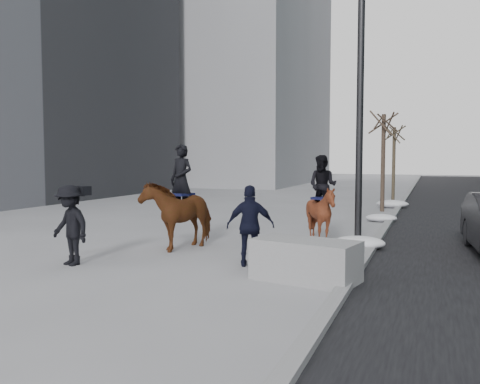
% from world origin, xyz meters
% --- Properties ---
extents(ground, '(120.00, 120.00, 0.00)m').
position_xyz_m(ground, '(0.00, 0.00, 0.00)').
color(ground, gray).
rests_on(ground, ground).
extents(curb, '(0.25, 90.00, 0.12)m').
position_xyz_m(curb, '(3.00, 10.00, 0.06)').
color(curb, gray).
rests_on(curb, ground).
extents(planter, '(2.13, 1.37, 0.79)m').
position_xyz_m(planter, '(2.18, -1.02, 0.39)').
color(planter, gray).
rests_on(planter, ground).
extents(tree_near, '(1.20, 1.20, 4.64)m').
position_xyz_m(tree_near, '(2.40, 12.19, 2.32)').
color(tree_near, '#33281E').
rests_on(tree_near, ground).
extents(tree_far, '(1.20, 1.20, 4.41)m').
position_xyz_m(tree_far, '(2.40, 18.55, 2.20)').
color(tree_far, '#372E21').
rests_on(tree_far, ground).
extents(mounted_left, '(1.40, 2.24, 2.68)m').
position_xyz_m(mounted_left, '(-1.73, 1.29, 1.00)').
color(mounted_left, '#4D2E0F').
rests_on(mounted_left, ground).
extents(mounted_right, '(1.50, 1.63, 2.41)m').
position_xyz_m(mounted_right, '(1.62, 3.13, 0.97)').
color(mounted_right, '#4E1F0F').
rests_on(mounted_right, ground).
extents(feeder, '(1.11, 1.02, 1.75)m').
position_xyz_m(feeder, '(0.77, -0.18, 0.88)').
color(feeder, black).
rests_on(feeder, ground).
extents(camera_crew, '(1.28, 0.97, 1.75)m').
position_xyz_m(camera_crew, '(-2.94, -1.46, 0.89)').
color(camera_crew, black).
rests_on(camera_crew, ground).
extents(lamppost, '(0.25, 2.53, 9.09)m').
position_xyz_m(lamppost, '(2.60, 3.36, 4.99)').
color(lamppost, black).
rests_on(lamppost, ground).
extents(snow_piles, '(1.45, 12.03, 0.37)m').
position_xyz_m(snow_piles, '(2.70, 9.12, 0.17)').
color(snow_piles, silver).
rests_on(snow_piles, ground).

